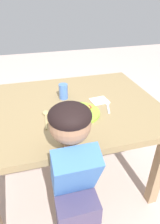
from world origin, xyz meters
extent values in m
plane|color=beige|center=(0.00, 0.00, 0.00)|extent=(8.00, 8.00, 0.00)
cube|color=#90784F|center=(0.00, 0.00, 0.68)|extent=(1.27, 0.96, 0.04)
cube|color=#997A57|center=(0.54, -0.39, 0.33)|extent=(0.07, 0.07, 0.66)
cube|color=#997A57|center=(0.54, 0.39, 0.33)|extent=(0.07, 0.07, 0.66)
cylinder|color=#92CD38|center=(0.06, -0.13, 0.71)|extent=(0.26, 0.26, 0.02)
ellipsoid|color=yellow|center=(0.08, -0.12, 0.73)|extent=(0.10, 0.07, 0.03)
ellipsoid|color=red|center=(0.13, -0.10, 0.73)|extent=(0.04, 0.04, 0.02)
cube|color=silver|center=(0.26, -0.12, 0.70)|extent=(0.05, 0.12, 0.01)
cube|color=silver|center=(0.28, -0.05, 0.70)|extent=(0.04, 0.04, 0.01)
cylinder|color=silver|center=(0.30, -0.02, 0.70)|extent=(0.01, 0.03, 0.00)
cylinder|color=silver|center=(0.29, -0.01, 0.70)|extent=(0.01, 0.03, 0.00)
cylinder|color=silver|center=(0.28, -0.01, 0.70)|extent=(0.01, 0.03, 0.00)
cylinder|color=tan|center=(-0.16, -0.17, 0.71)|extent=(0.03, 0.15, 0.01)
ellipsoid|color=tan|center=(-0.15, -0.07, 0.71)|extent=(0.05, 0.06, 0.02)
cylinder|color=#4C77CE|center=(0.00, 0.10, 0.76)|extent=(0.06, 0.06, 0.11)
cube|color=#3F72BF|center=(-0.08, -0.54, 0.66)|extent=(0.21, 0.23, 0.34)
sphere|color=#9E7051|center=(-0.08, -0.48, 0.89)|extent=(0.18, 0.18, 0.18)
ellipsoid|color=black|center=(-0.08, -0.48, 0.93)|extent=(0.19, 0.19, 0.10)
cylinder|color=#9E7051|center=(-0.08, -0.36, 0.72)|extent=(0.05, 0.24, 0.05)
cube|color=white|center=(0.24, 0.00, 0.70)|extent=(0.13, 0.12, 0.00)
camera|label=1|loc=(-0.22, -1.17, 1.38)|focal=32.22mm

